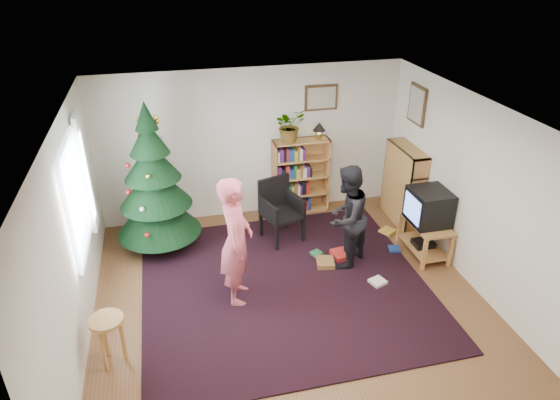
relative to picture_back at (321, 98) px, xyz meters
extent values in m
plane|color=brown|center=(-1.15, -2.48, -1.95)|extent=(5.00, 5.00, 0.00)
plane|color=white|center=(-1.15, -2.48, 0.55)|extent=(5.00, 5.00, 0.00)
cube|color=silver|center=(-1.15, 0.02, -0.70)|extent=(5.00, 0.02, 2.50)
cube|color=silver|center=(-1.15, -4.97, -0.70)|extent=(5.00, 0.02, 2.50)
cube|color=silver|center=(-3.65, -2.48, -0.70)|extent=(0.02, 5.00, 2.50)
cube|color=silver|center=(1.35, -2.48, -0.70)|extent=(0.02, 5.00, 2.50)
cube|color=black|center=(-1.15, -2.17, -1.94)|extent=(3.80, 3.60, 0.02)
cube|color=silver|center=(-3.62, -1.88, -0.45)|extent=(0.04, 1.20, 1.40)
cube|color=silver|center=(-3.58, -1.18, -0.45)|extent=(0.06, 0.35, 1.60)
cube|color=#4C3319|center=(0.00, 0.00, 0.00)|extent=(0.55, 0.03, 0.42)
cube|color=beige|center=(0.00, 0.00, 0.00)|extent=(0.47, 0.01, 0.34)
cube|color=#4C3319|center=(1.33, -0.73, 0.00)|extent=(0.03, 0.50, 0.60)
cube|color=beige|center=(1.33, -0.73, 0.00)|extent=(0.01, 0.42, 0.52)
cylinder|color=#3F2816|center=(-2.75, -0.72, -1.83)|extent=(0.12, 0.12, 0.24)
cone|color=black|center=(-2.75, -0.72, -1.35)|extent=(1.26, 1.26, 0.71)
cone|color=black|center=(-2.75, -0.72, -0.92)|extent=(1.06, 1.06, 0.63)
cone|color=black|center=(-2.75, -0.72, -0.53)|extent=(0.81, 0.81, 0.56)
cone|color=black|center=(-2.75, -0.72, -0.18)|extent=(0.57, 0.57, 0.49)
cone|color=black|center=(-2.75, -0.72, 0.14)|extent=(0.33, 0.33, 0.41)
cube|color=#B1723F|center=(-0.36, -0.14, -1.30)|extent=(0.95, 0.30, 1.30)
cube|color=#B1723F|center=(-0.36, -0.14, -0.66)|extent=(0.95, 0.30, 0.03)
cube|color=#B1723F|center=(1.19, -0.86, -1.30)|extent=(0.30, 0.95, 1.30)
cube|color=#B1723F|center=(1.19, -0.86, -0.66)|extent=(0.30, 0.95, 0.03)
cube|color=#B1723F|center=(1.07, -1.89, -1.42)|extent=(0.47, 0.85, 0.04)
cube|color=#B1723F|center=(0.86, -2.29, -1.69)|extent=(0.05, 0.05, 0.51)
cube|color=#B1723F|center=(1.28, -2.29, -1.69)|extent=(0.05, 0.05, 0.51)
cube|color=#B1723F|center=(0.86, -1.49, -1.69)|extent=(0.05, 0.05, 0.51)
cube|color=#B1723F|center=(1.28, -1.49, -1.69)|extent=(0.05, 0.05, 0.51)
cube|color=#B1723F|center=(1.07, -1.89, -1.83)|extent=(0.43, 0.81, 0.03)
cube|color=black|center=(1.07, -1.89, -1.77)|extent=(0.30, 0.25, 0.08)
cube|color=black|center=(1.07, -1.89, -1.15)|extent=(0.52, 0.57, 0.50)
cube|color=#5D8BFF|center=(0.80, -1.89, -1.15)|extent=(0.01, 0.45, 0.36)
cube|color=black|center=(-0.90, -1.00, -1.51)|extent=(0.68, 0.68, 0.05)
cube|color=black|center=(-0.90, -0.75, -1.23)|extent=(0.53, 0.22, 0.54)
cube|color=black|center=(-1.14, -1.24, -1.73)|extent=(0.06, 0.06, 0.44)
cube|color=black|center=(-0.66, -1.24, -1.73)|extent=(0.06, 0.06, 0.44)
cube|color=black|center=(-1.14, -0.76, -1.73)|extent=(0.06, 0.06, 0.44)
cube|color=black|center=(-0.66, -0.76, -1.73)|extent=(0.06, 0.06, 0.44)
cylinder|color=#B1723F|center=(-3.35, -3.08, -1.35)|extent=(0.37, 0.37, 0.04)
cylinder|color=#B1723F|center=(-3.22, -3.08, -1.66)|extent=(0.05, 0.05, 0.58)
cylinder|color=#B1723F|center=(-3.42, -2.96, -1.66)|extent=(0.05, 0.05, 0.58)
cylinder|color=#B1723F|center=(-3.42, -3.20, -1.66)|extent=(0.05, 0.05, 0.58)
imported|color=#C34E59|center=(-1.80, -2.27, -1.08)|extent=(0.54, 0.71, 1.74)
imported|color=black|center=(-0.18, -1.86, -1.18)|extent=(0.95, 0.93, 1.54)
imported|color=gray|center=(-0.56, -0.14, -0.38)|extent=(0.61, 0.57, 0.55)
cylinder|color=#A57F33|center=(-0.06, -0.14, -0.61)|extent=(0.09, 0.09, 0.09)
sphere|color=#FFD88C|center=(-0.06, -0.14, -0.51)|extent=(0.09, 0.09, 0.09)
cone|color=black|center=(-0.06, -0.14, -0.44)|extent=(0.21, 0.21, 0.14)
cube|color=#A51E19|center=(-0.17, -1.71, -1.91)|extent=(0.20, 0.20, 0.08)
cube|color=navy|center=(0.68, -1.74, -1.91)|extent=(0.20, 0.20, 0.08)
cube|color=#1E592D|center=(-0.51, -1.58, -1.91)|extent=(0.20, 0.20, 0.08)
cube|color=gold|center=(0.81, -1.22, -1.91)|extent=(0.20, 0.20, 0.08)
cube|color=brown|center=(-0.46, -1.86, -1.91)|extent=(0.20, 0.20, 0.08)
cube|color=beige|center=(0.11, -2.45, -1.91)|extent=(0.20, 0.20, 0.08)
camera|label=1|loc=(-2.51, -7.54, 2.25)|focal=32.00mm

